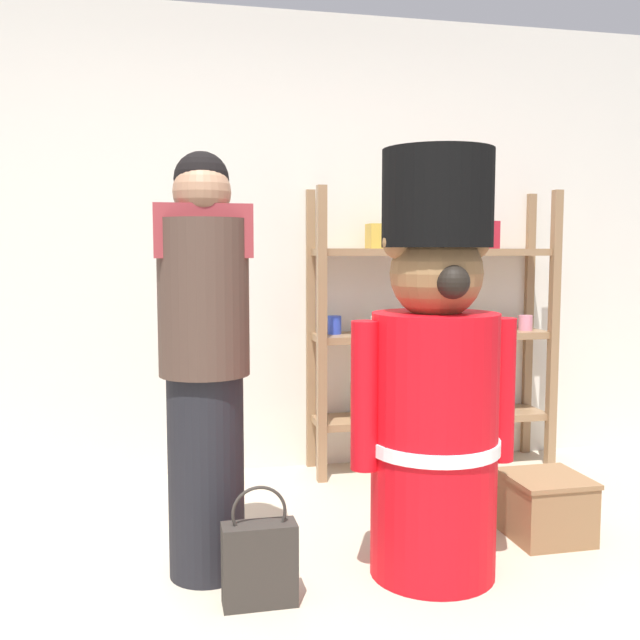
{
  "coord_description": "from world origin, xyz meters",
  "views": [
    {
      "loc": [
        -0.55,
        -1.93,
        1.26
      ],
      "look_at": [
        0.04,
        0.73,
        1.0
      ],
      "focal_mm": 40.35,
      "sensor_mm": 36.0,
      "label": 1
    }
  ],
  "objects_px": {
    "display_crate": "(546,507)",
    "person_shopper": "(205,359)",
    "shopping_bag": "(260,562)",
    "merchandise_shelf": "(432,329)",
    "teddy_bear_guard": "(435,381)"
  },
  "relations": [
    {
      "from": "merchandise_shelf",
      "to": "display_crate",
      "type": "bearing_deg",
      "value": -84.89
    },
    {
      "from": "teddy_bear_guard",
      "to": "person_shopper",
      "type": "relative_size",
      "value": 1.0
    },
    {
      "from": "teddy_bear_guard",
      "to": "person_shopper",
      "type": "xyz_separation_m",
      "value": [
        -0.86,
        0.18,
        0.09
      ]
    },
    {
      "from": "teddy_bear_guard",
      "to": "display_crate",
      "type": "relative_size",
      "value": 4.8
    },
    {
      "from": "merchandise_shelf",
      "to": "person_shopper",
      "type": "height_order",
      "value": "person_shopper"
    },
    {
      "from": "merchandise_shelf",
      "to": "person_shopper",
      "type": "relative_size",
      "value": 0.99
    },
    {
      "from": "display_crate",
      "to": "person_shopper",
      "type": "bearing_deg",
      "value": -178.72
    },
    {
      "from": "person_shopper",
      "to": "display_crate",
      "type": "xyz_separation_m",
      "value": [
        1.48,
        0.03,
        -0.71
      ]
    },
    {
      "from": "merchandise_shelf",
      "to": "shopping_bag",
      "type": "height_order",
      "value": "merchandise_shelf"
    },
    {
      "from": "merchandise_shelf",
      "to": "display_crate",
      "type": "height_order",
      "value": "merchandise_shelf"
    },
    {
      "from": "person_shopper",
      "to": "teddy_bear_guard",
      "type": "bearing_deg",
      "value": -11.91
    },
    {
      "from": "merchandise_shelf",
      "to": "display_crate",
      "type": "distance_m",
      "value": 1.32
    },
    {
      "from": "shopping_bag",
      "to": "merchandise_shelf",
      "type": "bearing_deg",
      "value": 50.22
    },
    {
      "from": "merchandise_shelf",
      "to": "display_crate",
      "type": "xyz_separation_m",
      "value": [
        0.1,
        -1.13,
        -0.67
      ]
    },
    {
      "from": "merchandise_shelf",
      "to": "shopping_bag",
      "type": "bearing_deg",
      "value": -129.78
    }
  ]
}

